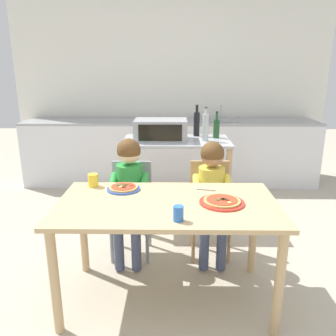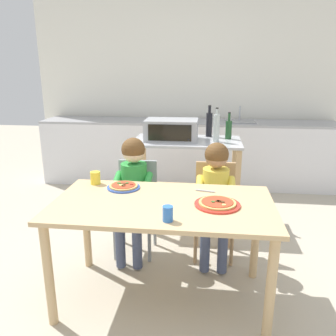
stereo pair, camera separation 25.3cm
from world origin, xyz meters
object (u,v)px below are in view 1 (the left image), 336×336
at_px(child_in_yellow_shirt, 212,186).
at_px(pizza_plate_blue_rimmed, 123,188).
at_px(dining_chair_right, 210,201).
at_px(pizza_plate_red_rimmed, 222,202).
at_px(drinking_cup_yellow, 93,180).
at_px(toaster_oven, 161,130).
at_px(child_in_green_shirt, 129,185).
at_px(serving_spoon, 206,189).
at_px(kitchen_island_cart, 176,166).
at_px(dining_table, 167,216).
at_px(drinking_cup_blue, 178,213).
at_px(dining_chair_left, 131,201).
at_px(bottle_clear_vinegar, 205,127).
at_px(bottle_slim_sauce, 197,123).
at_px(bottle_brown_beer, 216,128).

height_order(child_in_yellow_shirt, pizza_plate_blue_rimmed, child_in_yellow_shirt).
distance_m(dining_chair_right, pizza_plate_red_rimmed, 0.75).
distance_m(pizza_plate_blue_rimmed, drinking_cup_yellow, 0.25).
distance_m(toaster_oven, child_in_green_shirt, 0.91).
bearing_deg(serving_spoon, kitchen_island_cart, 100.40).
distance_m(toaster_oven, dining_table, 1.41).
distance_m(drinking_cup_yellow, serving_spoon, 0.85).
bearing_deg(toaster_oven, drinking_cup_blue, -84.47).
distance_m(dining_chair_left, serving_spoon, 0.79).
bearing_deg(pizza_plate_blue_rimmed, bottle_clear_vinegar, 57.58).
bearing_deg(drinking_cup_blue, pizza_plate_red_rimmed, 42.86).
bearing_deg(dining_chair_right, child_in_yellow_shirt, -90.00).
relative_size(bottle_slim_sauce, drinking_cup_blue, 3.64).
bearing_deg(pizza_plate_blue_rimmed, toaster_oven, 78.09).
height_order(drinking_cup_yellow, serving_spoon, drinking_cup_yellow).
xyz_separation_m(dining_chair_right, serving_spoon, (-0.08, -0.45, 0.27)).
height_order(kitchen_island_cart, drinking_cup_yellow, kitchen_island_cart).
height_order(dining_chair_left, drinking_cup_yellow, drinking_cup_yellow).
distance_m(dining_table, child_in_green_shirt, 0.64).
relative_size(bottle_brown_beer, serving_spoon, 2.01).
height_order(dining_table, serving_spoon, serving_spoon).
relative_size(dining_table, drinking_cup_blue, 15.93).
xyz_separation_m(kitchen_island_cart, drinking_cup_blue, (-0.00, -1.66, 0.20)).
height_order(dining_chair_left, child_in_yellow_shirt, child_in_yellow_shirt).
height_order(bottle_slim_sauce, dining_table, bottle_slim_sauce).
height_order(pizza_plate_blue_rimmed, drinking_cup_yellow, drinking_cup_yellow).
distance_m(toaster_oven, dining_chair_right, 0.96).
bearing_deg(dining_table, child_in_yellow_shirt, 57.23).
bearing_deg(drinking_cup_yellow, kitchen_island_cart, 59.15).
xyz_separation_m(child_in_yellow_shirt, pizza_plate_red_rimmed, (0.00, -0.58, 0.10)).
relative_size(bottle_slim_sauce, dining_chair_right, 0.42).
xyz_separation_m(child_in_green_shirt, drinking_cup_yellow, (-0.24, -0.24, 0.12)).
bearing_deg(pizza_plate_blue_rimmed, dining_table, -36.18).
bearing_deg(child_in_yellow_shirt, drinking_cup_blue, -109.05).
bearing_deg(dining_chair_right, kitchen_island_cart, 112.80).
bearing_deg(toaster_oven, pizza_plate_red_rimmed, -71.77).
height_order(pizza_plate_blue_rimmed, pizza_plate_red_rimmed, same).
distance_m(bottle_brown_beer, drinking_cup_blue, 1.83).
height_order(bottle_brown_beer, dining_chair_right, bottle_brown_beer).
bearing_deg(pizza_plate_blue_rimmed, dining_chair_left, 90.00).
relative_size(pizza_plate_red_rimmed, serving_spoon, 2.14).
height_order(pizza_plate_red_rimmed, drinking_cup_blue, drinking_cup_blue).
bearing_deg(pizza_plate_blue_rimmed, kitchen_island_cart, 70.66).
height_order(bottle_clear_vinegar, serving_spoon, bottle_clear_vinegar).
relative_size(kitchen_island_cart, drinking_cup_yellow, 11.43).
bearing_deg(drinking_cup_blue, dining_chair_right, 73.17).
height_order(child_in_yellow_shirt, drinking_cup_yellow, child_in_yellow_shirt).
distance_m(bottle_clear_vinegar, dining_chair_left, 1.11).
relative_size(kitchen_island_cart, bottle_slim_sauce, 3.28).
distance_m(dining_chair_left, pizza_plate_blue_rimmed, 0.51).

